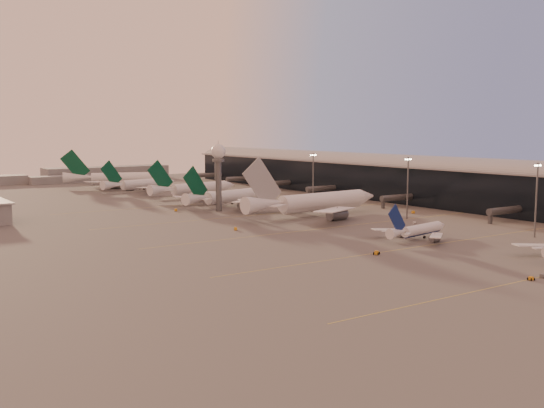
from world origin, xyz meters
TOP-DOWN VIEW (x-y plane):
  - ground at (0.00, 0.00)m, footprint 700.00×700.00m
  - taxiway_markings at (30.00, 56.00)m, footprint 180.00×185.25m
  - terminal at (107.88, 110.09)m, footprint 57.00×362.00m
  - radar_tower at (5.00, 120.00)m, footprint 6.40×6.40m
  - mast_a at (58.00, 0.00)m, footprint 3.60×0.56m
  - mast_b at (55.00, 55.00)m, footprint 3.60×0.56m
  - mast_c at (50.00, 110.00)m, footprint 3.60×0.56m
  - mast_d at (48.00, 200.00)m, footprint 3.60×0.56m
  - distant_horizon at (2.62, 325.14)m, footprint 165.00×37.50m
  - narrowbody_mid at (22.61, 19.09)m, footprint 32.72×25.90m
  - widebody_white at (29.67, 82.81)m, footprint 72.68×58.05m
  - greentail_a at (16.98, 132.67)m, footprint 53.70×42.72m
  - greentail_b at (22.13, 176.02)m, footprint 56.97×45.58m
  - greentail_c at (11.53, 223.22)m, footprint 51.40×40.97m
  - greentail_d at (11.40, 260.03)m, footprint 63.31×50.28m
  - gsv_truck_a at (6.85, -35.87)m, footprint 5.12×2.26m
  - gsv_tug_near at (2.02, -35.86)m, footprint 2.11×3.19m
  - gsv_tug_mid at (-6.55, 8.01)m, footprint 3.79×4.32m
  - gsv_truck_b at (48.14, 44.07)m, footprint 5.06×2.79m
  - gsv_truck_c at (-16.65, 69.76)m, footprint 4.66×5.83m
  - gsv_catering_b at (70.38, 65.79)m, footprint 5.49×3.07m
  - gsv_truck_d at (-10.95, 130.62)m, footprint 3.44×6.24m
  - gsv_tug_hangar at (42.96, 151.54)m, footprint 3.89×2.46m

SIDE VIEW (x-z plane):
  - ground at x=0.00m, z-range 0.00..0.00m
  - taxiway_markings at x=30.00m, z-range 0.00..0.02m
  - gsv_tug_near at x=2.02m, z-range 0.01..0.88m
  - gsv_tug_mid at x=-6.55m, z-range 0.02..1.07m
  - gsv_tug_hangar at x=42.96m, z-range 0.02..1.09m
  - gsv_truck_b at x=48.14m, z-range 0.02..1.95m
  - gsv_truck_a at x=6.85m, z-range 0.02..2.03m
  - gsv_truck_c at x=-16.65m, z-range 0.02..2.29m
  - gsv_truck_d at x=-10.95m, z-range 0.02..2.41m
  - gsv_catering_b at x=70.38m, z-range 0.00..4.27m
  - narrowbody_mid at x=22.61m, z-range -3.83..9.04m
  - greentail_c at x=11.53m, z-range -6.18..12.92m
  - greentail_a at x=16.98m, z-range -6.51..13.61m
  - greentail_b at x=22.13m, z-range -6.76..14.14m
  - distant_horizon at x=2.62m, z-range -0.61..8.39m
  - greentail_d at x=11.40m, z-range -7.73..16.17m
  - widebody_white at x=29.67m, z-range -8.35..17.21m
  - terminal at x=107.88m, z-range -1.00..22.04m
  - mast_a at x=58.00m, z-range 1.24..26.24m
  - mast_b at x=55.00m, z-range 1.24..26.24m
  - mast_c at x=50.00m, z-range 1.24..26.24m
  - mast_d at x=48.00m, z-range 1.24..26.24m
  - radar_tower at x=5.00m, z-range 5.40..36.50m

